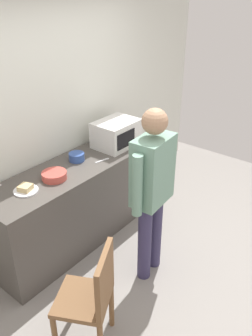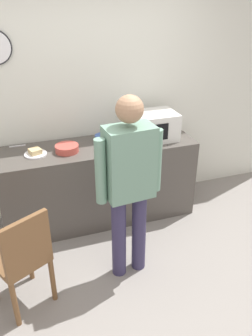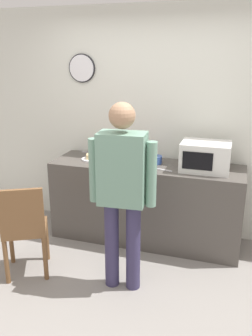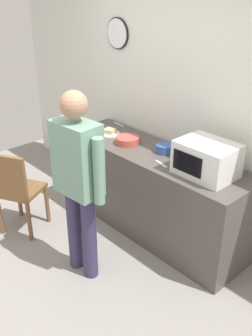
% 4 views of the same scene
% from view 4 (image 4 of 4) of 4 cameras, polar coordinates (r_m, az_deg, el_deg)
% --- Properties ---
extents(ground_plane, '(6.00, 6.00, 0.00)m').
position_cam_4_polar(ground_plane, '(3.68, -10.20, -16.18)').
color(ground_plane, gray).
extents(back_wall, '(5.40, 0.13, 2.60)m').
position_cam_4_polar(back_wall, '(3.95, 8.06, 9.10)').
color(back_wall, silver).
rests_on(back_wall, ground_plane).
extents(kitchen_counter, '(2.13, 0.62, 0.91)m').
position_cam_4_polar(kitchen_counter, '(4.03, 3.90, -3.54)').
color(kitchen_counter, '#4C4742').
rests_on(kitchen_counter, ground_plane).
extents(microwave, '(0.50, 0.39, 0.30)m').
position_cam_4_polar(microwave, '(3.39, 11.85, 1.31)').
color(microwave, silver).
rests_on(microwave, kitchen_counter).
extents(sandwich_plate, '(0.23, 0.23, 0.07)m').
position_cam_4_polar(sandwich_plate, '(4.24, -2.44, 5.26)').
color(sandwich_plate, white).
rests_on(sandwich_plate, kitchen_counter).
extents(salad_bowl, '(0.17, 0.17, 0.09)m').
position_cam_4_polar(salad_bowl, '(3.80, 5.69, 2.89)').
color(salad_bowl, '#33519E').
rests_on(salad_bowl, kitchen_counter).
extents(cereal_bowl, '(0.24, 0.24, 0.07)m').
position_cam_4_polar(cereal_bowl, '(3.99, 0.22, 4.13)').
color(cereal_bowl, '#C64C42').
rests_on(cereal_bowl, kitchen_counter).
extents(fork_utensil, '(0.17, 0.06, 0.01)m').
position_cam_4_polar(fork_utensil, '(3.58, 5.21, 0.61)').
color(fork_utensil, silver).
rests_on(fork_utensil, kitchen_counter).
extents(spoon_utensil, '(0.17, 0.02, 0.01)m').
position_cam_4_polar(spoon_utensil, '(4.53, -1.07, 6.49)').
color(spoon_utensil, silver).
rests_on(spoon_utensil, kitchen_counter).
extents(person_standing, '(0.59, 0.27, 1.71)m').
position_cam_4_polar(person_standing, '(3.20, -7.08, -1.04)').
color(person_standing, '#332E51').
rests_on(person_standing, ground_plane).
extents(wooden_chair, '(0.54, 0.54, 0.94)m').
position_cam_4_polar(wooden_chair, '(4.10, -15.90, -2.98)').
color(wooden_chair, brown).
rests_on(wooden_chair, ground_plane).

